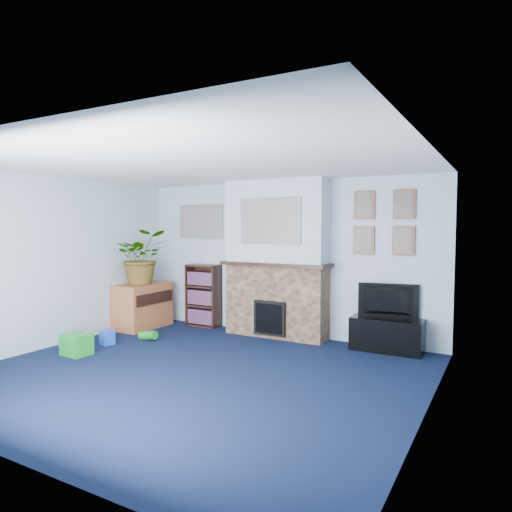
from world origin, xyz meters
The scene contains 26 objects.
floor centered at (0.00, 0.00, 0.00)m, with size 5.00×4.50×0.01m, color black.
ceiling centered at (0.00, 0.00, 2.40)m, with size 5.00×4.50×0.01m, color white.
wall_back centered at (0.00, 2.25, 1.20)m, with size 5.00×0.04×2.40m, color #ABBFCE.
wall_front centered at (0.00, -2.25, 1.20)m, with size 5.00×0.04×2.40m, color #ABBFCE.
wall_left centered at (-2.50, 0.00, 1.20)m, with size 0.04×4.50×2.40m, color #ABBFCE.
wall_right centered at (2.50, 0.00, 1.20)m, with size 0.04×4.50×2.40m, color #ABBFCE.
chimney_breast centered at (0.00, 2.05, 1.18)m, with size 1.72×0.50×2.40m.
collage_main centered at (0.00, 1.84, 1.78)m, with size 1.00×0.03×0.68m, color gray.
collage_left centered at (-1.55, 2.23, 1.78)m, with size 0.90×0.03×0.58m, color gray.
portrait_tl centered at (1.30, 2.23, 2.00)m, with size 0.30×0.03×0.40m, color brown.
portrait_tr centered at (1.85, 2.23, 2.00)m, with size 0.30×0.03×0.40m, color brown.
portrait_bl centered at (1.30, 2.23, 1.50)m, with size 0.30×0.03×0.40m, color brown.
portrait_br centered at (1.85, 2.23, 1.50)m, with size 0.30×0.03×0.40m, color brown.
tv_stand centered at (1.70, 2.03, 0.23)m, with size 0.95×0.40×0.45m, color black.
television centered at (1.70, 2.05, 0.68)m, with size 0.81×0.11×0.47m, color black.
bookshelf centered at (-1.41, 2.11, 0.50)m, with size 0.58×0.28×1.05m.
sideboard centered at (-2.24, 1.51, 0.35)m, with size 0.53×0.95×0.74m, color #AC6137.
potted_plant centered at (-2.19, 1.46, 1.19)m, with size 0.82×0.71×0.91m, color #26661E.
mantel_clock centered at (-0.08, 2.00, 1.22)m, with size 0.10×0.06×0.14m, color gold.
mantel_candle centered at (0.25, 2.00, 1.23)m, with size 0.05×0.05×0.15m, color #B2BFC6.
mantel_teddy centered at (-0.50, 2.00, 1.22)m, with size 0.14×0.14×0.14m, color gray.
mantel_can centered at (0.69, 2.00, 1.21)m, with size 0.06×0.06×0.12m, color blue.
green_crate centered at (-1.84, -0.16, 0.14)m, with size 0.35×0.28×0.28m, color #198C26.
toy_ball centered at (-2.16, 0.62, 0.09)m, with size 0.18×0.18×0.18m, color purple.
toy_block centered at (-1.90, 0.42, 0.11)m, with size 0.17×0.17×0.20m, color blue.
toy_tube centered at (-1.56, 0.89, 0.07)m, with size 0.13×0.13×0.28m, color #198C26.
Camera 1 is at (3.12, -4.18, 1.70)m, focal length 32.00 mm.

